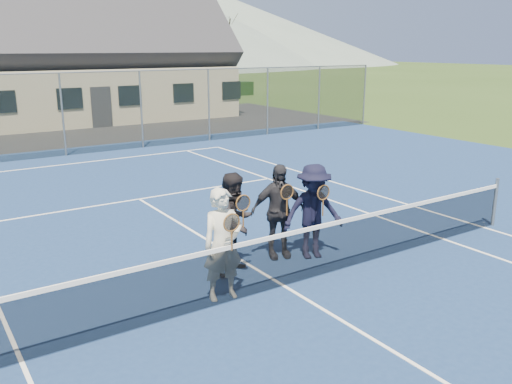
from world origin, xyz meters
The scene contains 15 objects.
ground centered at (0.00, 20.00, 0.00)m, with size 220.00×220.00×0.00m, color #2A4017.
court_surface centered at (0.00, 0.00, 0.01)m, with size 30.00×30.00×0.02m, color navy.
hill_centre centered at (20.00, 95.00, 11.00)m, with size 120.00×120.00×22.00m, color slate.
hill_east centered at (55.00, 95.00, 7.00)m, with size 90.00×90.00×14.00m, color slate.
court_markings centered at (0.00, 0.00, 0.02)m, with size 11.03×23.83×0.01m.
tennis_net centered at (0.00, 0.00, 0.54)m, with size 11.68×0.08×1.10m.
perimeter_fence centered at (0.00, 13.50, 1.52)m, with size 30.07×0.07×3.02m.
clubhouse centered at (4.00, 24.00, 3.99)m, with size 15.60×8.20×7.70m.
tree_c centered at (2.00, 33.00, 5.79)m, with size 3.20×3.20×7.77m.
tree_d centered at (12.00, 33.00, 5.79)m, with size 3.20×3.20×7.77m.
tree_e centered at (18.00, 33.00, 5.79)m, with size 3.20×3.20×7.77m.
player_a centered at (-1.05, 0.19, 0.92)m, with size 0.70×0.54×1.80m.
player_b centered at (-0.34, 0.99, 0.92)m, with size 1.07×0.98×1.80m.
player_c centered at (0.69, 1.14, 0.92)m, with size 1.14×0.72×1.80m.
player_d centered at (1.22, 0.76, 0.92)m, with size 1.31×0.99×1.80m.
Camera 1 is at (-4.98, -6.68, 3.89)m, focal length 38.00 mm.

